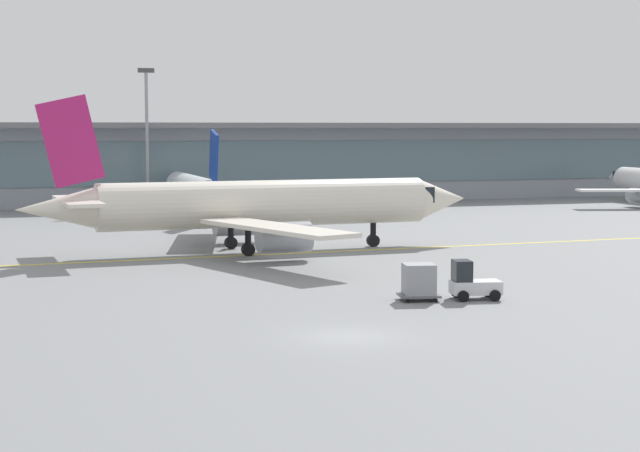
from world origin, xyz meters
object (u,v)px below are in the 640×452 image
gate_airplane_1 (194,189)px  baggage_tug (471,283)px  cargo_dolly_lead (419,281)px  apron_light_mast_1 (147,133)px  taxiing_regional_jet (260,205)px

gate_airplane_1 → baggage_tug: (4.05, -57.54, -1.78)m
cargo_dolly_lead → apron_light_mast_1: apron_light_mast_1 is taller
taxiing_regional_jet → apron_light_mast_1: bearing=90.3°
taxiing_regional_jet → cargo_dolly_lead: taxiing_regional_jet is taller
cargo_dolly_lead → apron_light_mast_1: 66.35m
baggage_tug → cargo_dolly_lead: baggage_tug is taller
gate_airplane_1 → taxiing_regional_jet: (-1.34, -33.27, 0.73)m
taxiing_regional_jet → baggage_tug: size_ratio=12.15×
taxiing_regional_jet → cargo_dolly_lead: size_ratio=14.49×
gate_airplane_1 → taxiing_regional_jet: 33.30m
gate_airplane_1 → apron_light_mast_1: (-3.51, 8.74, 5.79)m
baggage_tug → cargo_dolly_lead: 2.84m
apron_light_mast_1 → gate_airplane_1: bearing=-68.1°
cargo_dolly_lead → taxiing_regional_jet: bearing=106.9°
gate_airplane_1 → apron_light_mast_1: apron_light_mast_1 is taller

